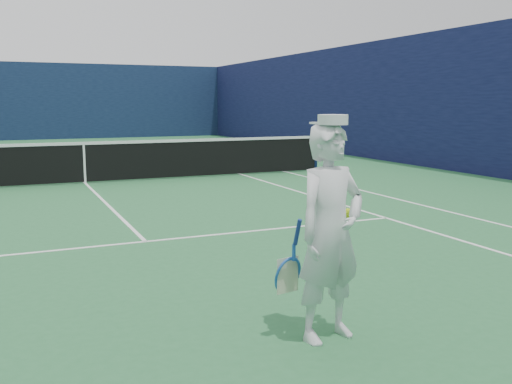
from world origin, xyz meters
TOP-DOWN VIEW (x-y plane):
  - ground at (0.00, 0.00)m, footprint 80.00×80.00m
  - court_markings at (0.00, 0.00)m, footprint 11.03×23.83m
  - windscreen_fence at (0.00, 0.00)m, footprint 20.12×36.12m
  - tennis_net at (0.00, 0.00)m, footprint 12.88×0.09m
  - tennis_player at (0.65, -10.29)m, footprint 0.83×0.55m

SIDE VIEW (x-z plane):
  - ground at x=0.00m, z-range 0.00..0.00m
  - court_markings at x=0.00m, z-range 0.00..0.01m
  - tennis_net at x=0.00m, z-range 0.02..1.09m
  - tennis_player at x=0.65m, z-range -0.02..1.83m
  - windscreen_fence at x=0.00m, z-range 0.00..4.00m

